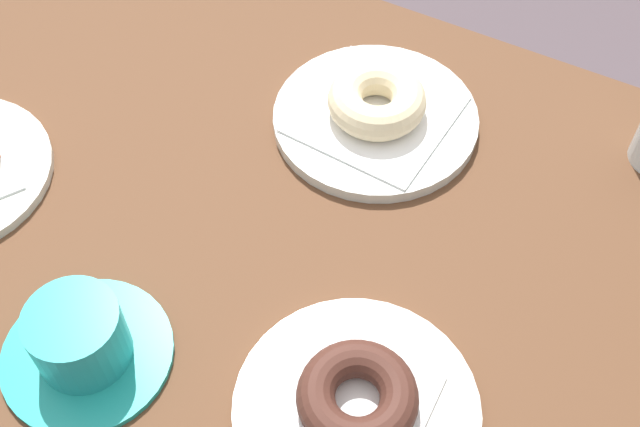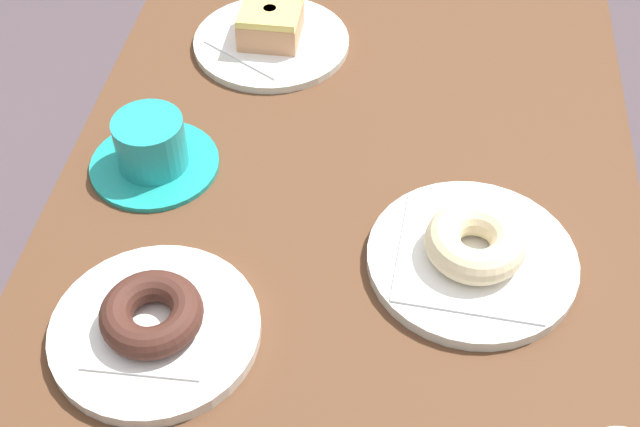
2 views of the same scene
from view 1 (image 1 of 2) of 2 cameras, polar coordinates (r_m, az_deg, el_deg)
The scene contains 9 objects.
ground_plane at distance 1.53m, azimuth -7.29°, elevation -13.90°, with size 6.00×6.00×0.00m, color #51444A.
table at distance 0.97m, azimuth -11.26°, elevation 1.38°, with size 1.28×0.68×0.74m.
plate_sugar_ring at distance 0.90m, azimuth 3.94°, elevation 6.70°, with size 0.23×0.23×0.01m, color silver.
napkin_sugar_ring at distance 0.89m, azimuth 3.97°, elevation 7.08°, with size 0.16×0.16×0.00m, color white.
donut_sugar_ring at distance 0.88m, azimuth 4.05°, elevation 8.00°, with size 0.11×0.11×0.04m, color beige.
plate_chocolate_ring at distance 0.71m, azimuth 2.58°, elevation -13.72°, with size 0.21×0.21×0.01m, color silver.
napkin_chocolate_ring at distance 0.70m, azimuth 2.61°, elevation -13.43°, with size 0.12×0.12×0.00m, color white.
donut_chocolate_ring at distance 0.68m, azimuth 2.67°, elevation -12.84°, with size 0.10×0.10×0.03m, color #44241B.
coffee_cup at distance 0.74m, azimuth -16.61°, elevation -8.58°, with size 0.15×0.15×0.07m.
Camera 1 is at (0.44, -0.42, 1.40)m, focal length 45.19 mm.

